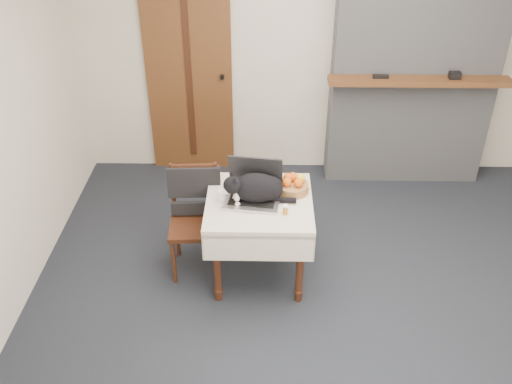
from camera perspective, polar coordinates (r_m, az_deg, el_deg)
ground at (r=4.42m, az=6.90°, el=-10.51°), size 4.50×4.50×0.00m
room_shell at (r=3.89m, az=8.08°, el=13.75°), size 4.52×4.01×2.61m
door at (r=5.59m, az=-6.71°, el=11.56°), size 0.82×0.10×2.00m
chimney at (r=5.49m, az=15.83°, el=13.47°), size 1.62×0.48×2.60m
side_table at (r=4.24m, az=0.32°, el=-2.10°), size 0.78×0.78×0.70m
laptop at (r=4.17m, az=-0.24°, el=0.32°), size 0.44×0.39×0.30m
cat at (r=4.11m, az=0.15°, el=0.38°), size 0.54×0.30×0.26m
cream_jar at (r=4.17m, az=-3.37°, el=-0.35°), size 0.07×0.07×0.08m
pill_bottle at (r=4.02m, az=2.96°, el=-1.75°), size 0.04×0.04×0.08m
fruit_basket at (r=4.26m, az=3.72°, el=0.70°), size 0.24×0.24×0.13m
desk_clutter at (r=4.25m, az=2.21°, el=-0.16°), size 0.11×0.10×0.01m
chair at (r=4.41m, az=-6.15°, el=-1.21°), size 0.41×0.41×0.88m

